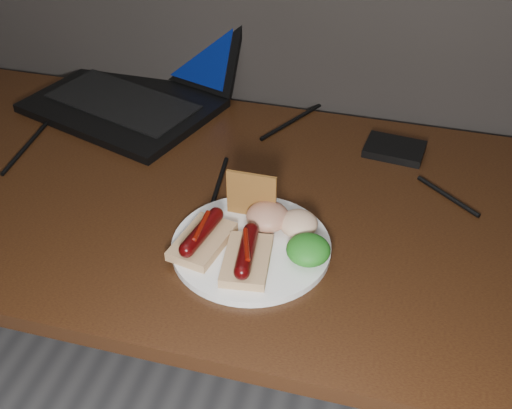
% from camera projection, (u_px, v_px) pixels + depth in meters
% --- Properties ---
extents(desk, '(1.40, 0.70, 0.75)m').
position_uv_depth(desk, '(202.00, 231.00, 1.22)').
color(desk, '#38200E').
rests_on(desk, ground).
extents(laptop, '(0.47, 0.46, 0.25)m').
position_uv_depth(laptop, '(139.00, 77.00, 1.41)').
color(laptop, black).
rests_on(laptop, desk).
extents(hard_drive, '(0.12, 0.09, 0.02)m').
position_uv_depth(hard_drive, '(395.00, 149.00, 1.26)').
color(hard_drive, black).
rests_on(hard_drive, desk).
extents(desk_cables, '(0.89, 0.46, 0.01)m').
position_uv_depth(desk_cables, '(230.00, 155.00, 1.25)').
color(desk_cables, black).
rests_on(desk_cables, desk).
extents(plate, '(0.28, 0.28, 0.01)m').
position_uv_depth(plate, '(251.00, 246.00, 1.04)').
color(plate, white).
rests_on(plate, desk).
extents(bread_sausage_left, '(0.09, 0.13, 0.04)m').
position_uv_depth(bread_sausage_left, '(202.00, 237.00, 1.02)').
color(bread_sausage_left, tan).
rests_on(bread_sausage_left, plate).
extents(bread_sausage_center, '(0.08, 0.12, 0.04)m').
position_uv_depth(bread_sausage_center, '(247.00, 256.00, 0.99)').
color(bread_sausage_center, tan).
rests_on(bread_sausage_center, plate).
extents(crispbread, '(0.08, 0.01, 0.08)m').
position_uv_depth(crispbread, '(251.00, 195.00, 1.07)').
color(crispbread, '#A7672E').
rests_on(crispbread, plate).
extents(salad_greens, '(0.07, 0.07, 0.04)m').
position_uv_depth(salad_greens, '(308.00, 250.00, 1.00)').
color(salad_greens, '#105411').
rests_on(salad_greens, plate).
extents(salsa_mound, '(0.07, 0.07, 0.04)m').
position_uv_depth(salsa_mound, '(268.00, 216.00, 1.06)').
color(salsa_mound, maroon).
rests_on(salsa_mound, plate).
extents(coleslaw_mound, '(0.06, 0.06, 0.04)m').
position_uv_depth(coleslaw_mound, '(298.00, 223.00, 1.05)').
color(coleslaw_mound, beige).
rests_on(coleslaw_mound, plate).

